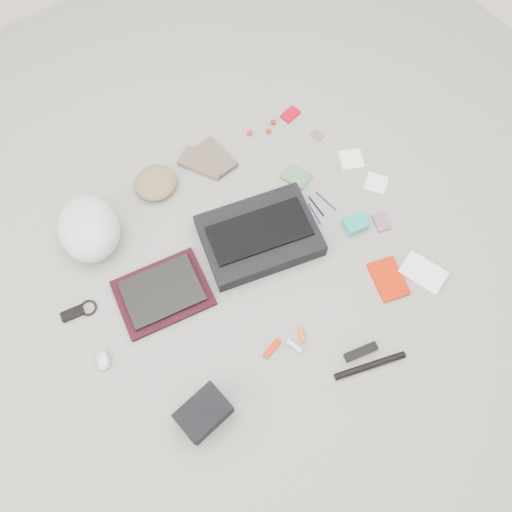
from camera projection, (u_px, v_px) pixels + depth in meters
ground_plane at (256, 261)px, 2.22m from camera, size 4.00×4.00×0.00m
messenger_bag at (259, 236)px, 2.23m from camera, size 0.58×0.47×0.08m
bag_flap at (259, 231)px, 2.18m from camera, size 0.47×0.30×0.01m
laptop_sleeve at (163, 293)px, 2.14m from camera, size 0.43×0.35×0.03m
laptop at (162, 291)px, 2.12m from camera, size 0.36×0.29×0.02m
bike_helmet at (89, 228)px, 2.18m from camera, size 0.34×0.39×0.20m
beanie at (156, 183)px, 2.35m from camera, size 0.22×0.21×0.07m
mitten_left at (203, 163)px, 2.42m from camera, size 0.21×0.25×0.03m
mitten_right at (216, 157)px, 2.43m from camera, size 0.12×0.22×0.03m
power_brick at (73, 314)px, 2.11m from camera, size 0.10×0.06×0.03m
cable_coil at (88, 308)px, 2.13m from camera, size 0.08×0.08×0.01m
mouse at (103, 360)px, 2.02m from camera, size 0.08×0.10×0.04m
camera_bag at (204, 413)px, 1.89m from camera, size 0.21×0.16×0.12m
multitool at (272, 348)px, 2.05m from camera, size 0.10×0.05×0.01m
toiletry_tube_white at (295, 346)px, 2.05m from camera, size 0.04×0.08×0.02m
toiletry_tube_orange at (302, 335)px, 2.07m from camera, size 0.04×0.07×0.02m
u_lock at (361, 352)px, 2.04m from camera, size 0.15×0.07×0.03m
bike_pump at (370, 366)px, 2.02m from camera, size 0.30×0.12×0.03m
book_red at (388, 279)px, 2.17m from camera, size 0.18×0.22×0.02m
book_white at (423, 273)px, 2.19m from camera, size 0.18×0.22×0.02m
notepad at (296, 177)px, 2.39m from camera, size 0.14×0.15×0.02m
pen_blue at (315, 214)px, 2.32m from camera, size 0.03×0.12×0.01m
pen_black at (316, 206)px, 2.33m from camera, size 0.02×0.12×0.01m
pen_navy at (326, 201)px, 2.34m from camera, size 0.02×0.13×0.01m
accordion_wallet at (355, 224)px, 2.27m from camera, size 0.11×0.10×0.05m
card_deck at (381, 222)px, 2.29m from camera, size 0.09×0.10×0.02m
napkin_top at (351, 159)px, 2.44m from camera, size 0.15×0.15×0.01m
napkin_bottom at (376, 183)px, 2.38m from camera, size 0.14×0.14×0.01m
lollipop_a at (250, 133)px, 2.49m from camera, size 0.04×0.04×0.03m
lollipop_b at (268, 131)px, 2.50m from camera, size 0.03×0.03×0.03m
lollipop_c at (273, 122)px, 2.52m from camera, size 0.03×0.03×0.03m
altoids_tin at (290, 114)px, 2.55m from camera, size 0.10×0.08×0.02m
stamp_sheet at (318, 135)px, 2.50m from camera, size 0.07×0.08×0.00m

